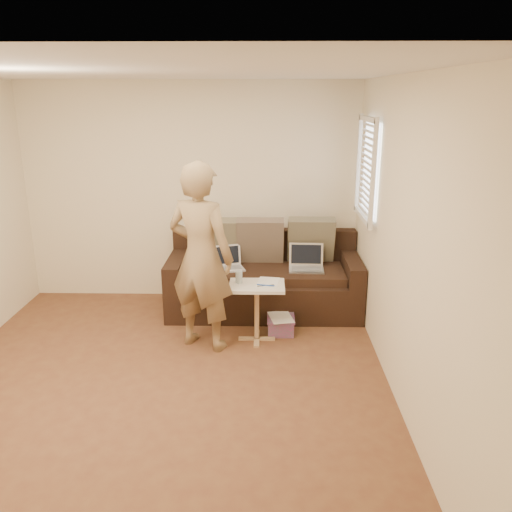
% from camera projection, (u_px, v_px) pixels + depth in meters
% --- Properties ---
extents(floor, '(4.50, 4.50, 0.00)m').
position_uv_depth(floor, '(160.00, 390.00, 4.51)').
color(floor, brown).
rests_on(floor, ground).
extents(ceiling, '(4.50, 4.50, 0.00)m').
position_uv_depth(ceiling, '(140.00, 71.00, 3.74)').
color(ceiling, white).
rests_on(ceiling, wall_back).
extents(wall_back, '(4.00, 0.00, 4.00)m').
position_uv_depth(wall_back, '(191.00, 193.00, 6.27)').
color(wall_back, beige).
rests_on(wall_back, ground).
extents(wall_front, '(4.00, 0.00, 4.00)m').
position_uv_depth(wall_front, '(25.00, 411.00, 1.98)').
color(wall_front, beige).
rests_on(wall_front, ground).
extents(wall_right, '(0.00, 4.50, 4.50)m').
position_uv_depth(wall_right, '(405.00, 247.00, 4.09)').
color(wall_right, beige).
rests_on(wall_right, ground).
extents(window_blinds, '(0.12, 0.88, 1.08)m').
position_uv_depth(window_blinds, '(367.00, 169.00, 5.40)').
color(window_blinds, white).
rests_on(window_blinds, wall_right).
extents(sofa, '(2.20, 0.95, 0.85)m').
position_uv_depth(sofa, '(264.00, 276.00, 6.06)').
color(sofa, black).
rests_on(sofa, ground).
extents(pillow_left, '(0.55, 0.29, 0.57)m').
position_uv_depth(pillow_left, '(213.00, 241.00, 6.15)').
color(pillow_left, '#6C6250').
rests_on(pillow_left, sofa).
extents(pillow_mid, '(0.55, 0.27, 0.57)m').
position_uv_depth(pillow_mid, '(260.00, 241.00, 6.14)').
color(pillow_mid, brown).
rests_on(pillow_mid, sofa).
extents(pillow_right, '(0.55, 0.28, 0.57)m').
position_uv_depth(pillow_right, '(311.00, 240.00, 6.18)').
color(pillow_right, '#6C6250').
rests_on(pillow_right, sofa).
extents(laptop_silver, '(0.40, 0.30, 0.26)m').
position_uv_depth(laptop_silver, '(306.00, 270.00, 5.95)').
color(laptop_silver, '#B7BABC').
rests_on(laptop_silver, sofa).
extents(laptop_white, '(0.42, 0.35, 0.26)m').
position_uv_depth(laptop_white, '(228.00, 269.00, 5.98)').
color(laptop_white, white).
rests_on(laptop_white, sofa).
extents(person, '(0.81, 0.69, 1.87)m').
position_uv_depth(person, '(201.00, 257.00, 5.05)').
color(person, olive).
rests_on(person, ground).
extents(side_table, '(0.56, 0.39, 0.61)m').
position_uv_depth(side_table, '(257.00, 312.00, 5.34)').
color(side_table, silver).
rests_on(side_table, ground).
extents(drinking_glass, '(0.07, 0.07, 0.12)m').
position_uv_depth(drinking_glass, '(239.00, 277.00, 5.27)').
color(drinking_glass, silver).
rests_on(drinking_glass, side_table).
extents(scissors, '(0.19, 0.12, 0.02)m').
position_uv_depth(scissors, '(266.00, 285.00, 5.19)').
color(scissors, silver).
rests_on(scissors, side_table).
extents(paper_on_table, '(0.25, 0.33, 0.00)m').
position_uv_depth(paper_on_table, '(268.00, 282.00, 5.30)').
color(paper_on_table, white).
rests_on(paper_on_table, side_table).
extents(striped_box, '(0.29, 0.29, 0.18)m').
position_uv_depth(striped_box, '(281.00, 325.00, 5.56)').
color(striped_box, '#C41D81').
rests_on(striped_box, ground).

